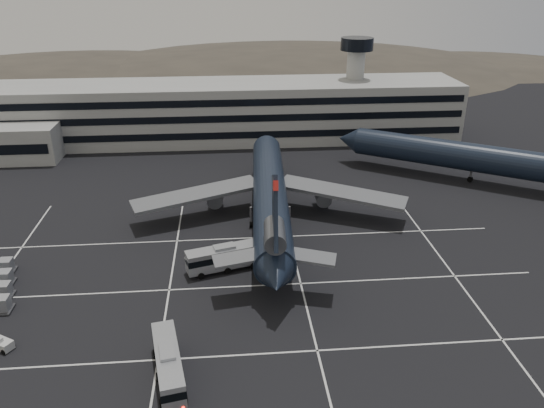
{
  "coord_description": "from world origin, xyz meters",
  "views": [
    {
      "loc": [
        2.63,
        -57.57,
        40.34
      ],
      "look_at": [
        9.4,
        19.93,
        5.0
      ],
      "focal_mm": 35.0,
      "sensor_mm": 36.0,
      "label": 1
    }
  ],
  "objects": [
    {
      "name": "ground",
      "position": [
        0.0,
        0.0,
        0.0
      ],
      "size": [
        260.0,
        260.0,
        0.0
      ],
      "primitive_type": "plane",
      "color": "black",
      "rests_on": "ground"
    },
    {
      "name": "trijet_main",
      "position": [
        9.34,
        23.18,
        5.25
      ],
      "size": [
        47.39,
        57.66,
        18.08
      ],
      "rotation": [
        0.0,
        0.0,
        -0.06
      ],
      "color": "black",
      "rests_on": "ground"
    },
    {
      "name": "tug_b",
      "position": [
        -23.87,
        -6.54,
        0.7
      ],
      "size": [
        2.87,
        2.55,
        1.59
      ],
      "rotation": [
        0.0,
        0.0,
        1.02
      ],
      "color": "beige",
      "rests_on": "ground"
    },
    {
      "name": "bus_near",
      "position": [
        -4.45,
        -13.0,
        2.11
      ],
      "size": [
        4.58,
        11.21,
        3.86
      ],
      "rotation": [
        0.0,
        0.0,
        0.19
      ],
      "color": "gray",
      "rests_on": "ground"
    },
    {
      "name": "trijet_far",
      "position": [
        52.11,
        37.76,
        5.43
      ],
      "size": [
        51.35,
        37.03,
        18.08
      ],
      "rotation": [
        0.0,
        0.0,
        1.0
      ],
      "color": "black",
      "rests_on": "ground"
    },
    {
      "name": "bus_far",
      "position": [
        1.62,
        8.66,
        2.15
      ],
      "size": [
        11.39,
        5.58,
        3.92
      ],
      "rotation": [
        0.0,
        0.0,
        1.85
      ],
      "color": "gray",
      "rests_on": "ground"
    },
    {
      "name": "lane_markings",
      "position": [
        0.95,
        0.72,
        0.01
      ],
      "size": [
        90.0,
        55.62,
        0.01
      ],
      "color": "silver",
      "rests_on": "ground"
    },
    {
      "name": "hills",
      "position": [
        17.99,
        170.0,
        -12.07
      ],
      "size": [
        352.0,
        180.0,
        44.0
      ],
      "color": "#38332B",
      "rests_on": "ground"
    },
    {
      "name": "terminal",
      "position": [
        -2.95,
        71.14,
        6.93
      ],
      "size": [
        125.0,
        26.0,
        24.0
      ],
      "color": "gray",
      "rests_on": "ground"
    }
  ]
}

